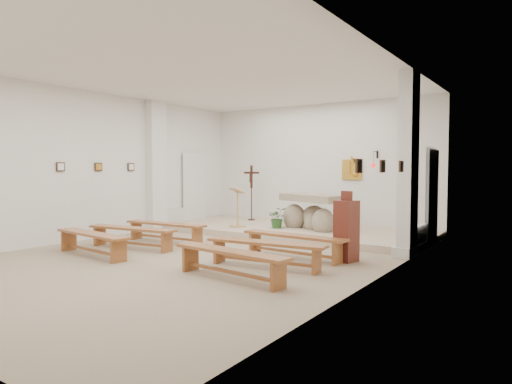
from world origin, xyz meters
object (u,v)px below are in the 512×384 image
Objects in this scene: altar at (312,214)px; bench_right_front at (293,240)px; lectern at (237,207)px; bench_left_third at (92,239)px; donation_pedestal at (346,230)px; bench_left_second at (132,233)px; bench_left_front at (165,228)px; crucifix_stand at (251,189)px; bench_right_second at (265,248)px; bench_right_third at (231,257)px.

bench_right_front is at bearing -48.09° from altar.
lectern is 4.16m from bench_left_third.
donation_pedestal reaches higher than bench_left_second.
bench_right_front is 3.86m from bench_left_third.
bench_left_third is at bearing -75.53° from lectern.
bench_left_third is (0.00, -1.96, 0.00)m from bench_left_front.
crucifix_stand reaches higher than bench_right_front.
crucifix_stand is 0.76× the size of bench_left_front.
bench_right_second is 1.00× the size of bench_right_third.
altar is 0.93× the size of bench_right_front.
altar is at bearing -23.37° from crucifix_stand.
crucifix_stand is 5.86m from bench_right_second.
bench_right_second is at bearing -18.97° from bench_left_front.
bench_right_front is at bearing -2.59° from bench_left_front.
donation_pedestal is 0.59× the size of bench_right_second.
bench_left_second and bench_right_third have the same top height.
lectern is 3.19m from bench_left_second.
bench_right_second is at bearing -111.76° from donation_pedestal.
lectern is 0.83× the size of donation_pedestal.
bench_left_third is (-4.26, -2.25, -0.23)m from donation_pedestal.
bench_right_third is (-0.93, -2.25, -0.23)m from donation_pedestal.
crucifix_stand is 5.12m from bench_right_front.
bench_right_third is (3.33, -0.98, 0.00)m from bench_left_second.
donation_pedestal is at bearing 1.30° from bench_left_front.
donation_pedestal reaches higher than lectern.
crucifix_stand is 0.75× the size of bench_left_third.
crucifix_stand reaches higher than bench_left_third.
bench_left_second and bench_left_third have the same top height.
bench_left_third and bench_right_third have the same top height.
bench_left_front is 0.98m from bench_left_second.
lectern is at bearing 75.46° from bench_left_second.
altar is at bearing 99.59° from bench_right_second.
bench_left_front is (0.14, -3.69, -0.75)m from crucifix_stand.
bench_right_front is at bearing 97.20° from bench_right_third.
altar is 2.57m from crucifix_stand.
bench_right_second is (3.47, -4.66, -0.75)m from crucifix_stand.
bench_right_second is at bearing -85.40° from bench_right_front.
bench_right_front is at bearing -148.21° from donation_pedestal.
donation_pedestal is 4.82m from bench_left_third.
donation_pedestal is 4.45m from bench_left_second.
bench_right_second is (2.89, -3.14, -0.33)m from lectern.
donation_pedestal is 2.44m from bench_right_third.
bench_left_front is 1.96m from bench_left_third.
bench_right_second is (3.33, -0.98, 0.00)m from bench_left_front.
bench_right_second is (1.09, -3.91, -0.18)m from altar.
lectern is 0.65× the size of crucifix_stand.
bench_left_front is at bearing -105.87° from altar.
lectern is 0.49× the size of bench_left_front.
crucifix_stand is at bearing 131.59° from lectern.
bench_right_front is 1.96m from bench_right_third.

